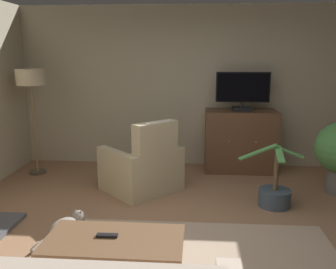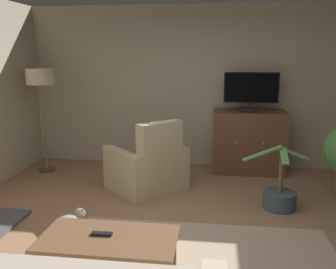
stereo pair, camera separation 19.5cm
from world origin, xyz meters
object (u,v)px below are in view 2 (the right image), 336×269
at_px(tv_cabinet, 248,143).
at_px(armchair_facing_sofa, 148,168).
at_px(television, 251,91).
at_px(coffee_table, 109,242).
at_px(potted_plant_tall_palm_by_window, 279,196).
at_px(floor_lamp, 41,83).
at_px(cat, 67,224).
at_px(tv_remote, 102,234).

xyz_separation_m(tv_cabinet, armchair_facing_sofa, (-1.44, -1.03, -0.15)).
relative_size(tv_cabinet, television, 1.35).
distance_m(tv_cabinet, coffee_table, 3.52).
bearing_deg(tv_cabinet, coffee_table, -112.76).
height_order(coffee_table, armchair_facing_sofa, armchair_facing_sofa).
distance_m(potted_plant_tall_palm_by_window, floor_lamp, 3.88).
bearing_deg(armchair_facing_sofa, cat, -114.09).
relative_size(tv_remote, cat, 0.26).
relative_size(tv_remote, potted_plant_tall_palm_by_window, 0.21).
bearing_deg(television, armchair_facing_sofa, -145.72).
bearing_deg(floor_lamp, television, 6.09).
distance_m(tv_remote, armchair_facing_sofa, 2.19).
bearing_deg(armchair_facing_sofa, television, 34.28).
bearing_deg(armchair_facing_sofa, tv_remote, -89.52).
xyz_separation_m(coffee_table, tv_remote, (-0.06, 0.02, 0.06)).
relative_size(coffee_table, armchair_facing_sofa, 0.90).
height_order(tv_remote, potted_plant_tall_palm_by_window, potted_plant_tall_palm_by_window).
bearing_deg(coffee_table, floor_lamp, 123.42).
relative_size(coffee_table, cat, 1.72).
relative_size(tv_cabinet, coffee_table, 1.02).
bearing_deg(cat, potted_plant_tall_palm_by_window, 22.61).
bearing_deg(potted_plant_tall_palm_by_window, cat, -157.39).
distance_m(tv_cabinet, potted_plant_tall_palm_by_window, 1.51).
distance_m(television, armchair_facing_sofa, 2.00).
relative_size(tv_cabinet, floor_lamp, 0.68).
relative_size(tv_cabinet, potted_plant_tall_palm_by_window, 1.41).
distance_m(television, potted_plant_tall_palm_by_window, 1.83).
bearing_deg(potted_plant_tall_palm_by_window, tv_remote, -133.67).
height_order(cat, floor_lamp, floor_lamp).
distance_m(armchair_facing_sofa, potted_plant_tall_palm_by_window, 1.77).
bearing_deg(armchair_facing_sofa, floor_lamp, 160.53).
bearing_deg(tv_remote, cat, -52.67).
height_order(coffee_table, potted_plant_tall_palm_by_window, potted_plant_tall_palm_by_window).
height_order(television, floor_lamp, floor_lamp).
xyz_separation_m(tv_cabinet, coffee_table, (-1.36, -3.24, -0.08)).
bearing_deg(floor_lamp, cat, -59.74).
bearing_deg(floor_lamp, tv_remote, -57.25).
relative_size(coffee_table, floor_lamp, 0.67).
relative_size(television, cat, 1.29).
bearing_deg(tv_remote, coffee_table, 160.24).
bearing_deg(floor_lamp, coffee_table, -56.58).
bearing_deg(armchair_facing_sofa, coffee_table, -87.97).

